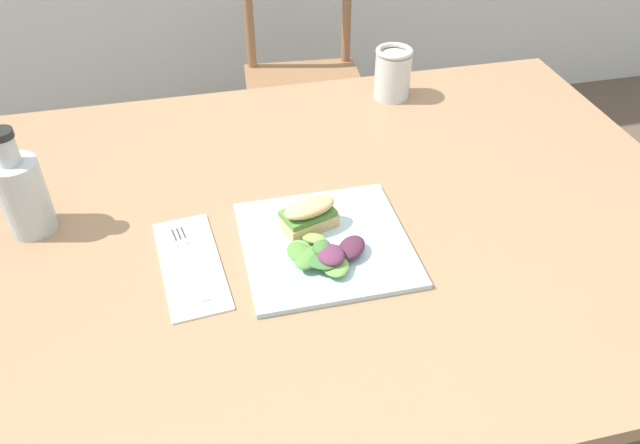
% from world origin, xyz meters
% --- Properties ---
extents(dining_table, '(1.38, 1.02, 0.74)m').
position_xyz_m(dining_table, '(-0.12, 0.07, 0.63)').
color(dining_table, '#997551').
rests_on(dining_table, ground).
extents(chair_wooden_far, '(0.43, 0.43, 0.87)m').
position_xyz_m(chair_wooden_far, '(0.06, 1.17, 0.45)').
color(chair_wooden_far, '#8E6642').
rests_on(chair_wooden_far, ground).
extents(plate_lunch, '(0.27, 0.27, 0.01)m').
position_xyz_m(plate_lunch, '(-0.15, -0.01, 0.74)').
color(plate_lunch, silver).
rests_on(plate_lunch, dining_table).
extents(sandwich_half_front, '(0.10, 0.08, 0.06)m').
position_xyz_m(sandwich_half_front, '(-0.17, 0.03, 0.78)').
color(sandwich_half_front, '#DBB270').
rests_on(sandwich_half_front, plate_lunch).
extents(salad_mixed_greens, '(0.15, 0.13, 0.03)m').
position_xyz_m(salad_mixed_greens, '(-0.16, -0.06, 0.77)').
color(salad_mixed_greens, '#3D7033').
rests_on(salad_mixed_greens, plate_lunch).
extents(napkin_folded, '(0.12, 0.25, 0.00)m').
position_xyz_m(napkin_folded, '(-0.37, -0.01, 0.74)').
color(napkin_folded, white).
rests_on(napkin_folded, dining_table).
extents(fork_on_napkin, '(0.05, 0.19, 0.00)m').
position_xyz_m(fork_on_napkin, '(-0.38, 0.01, 0.75)').
color(fork_on_napkin, silver).
rests_on(fork_on_napkin, napkin_folded).
extents(bottle_cold_brew, '(0.08, 0.08, 0.19)m').
position_xyz_m(bottle_cold_brew, '(-0.63, 0.15, 0.81)').
color(bottle_cold_brew, '#472819').
rests_on(bottle_cold_brew, dining_table).
extents(mason_jar_iced_tea, '(0.08, 0.08, 0.12)m').
position_xyz_m(mason_jar_iced_tea, '(0.13, 0.47, 0.79)').
color(mason_jar_iced_tea, '#995623').
rests_on(mason_jar_iced_tea, dining_table).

